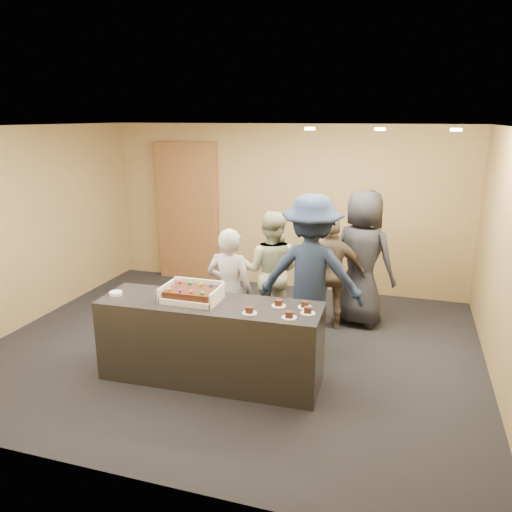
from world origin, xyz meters
name	(u,v)px	position (x,y,z in m)	size (l,w,h in m)	color
room	(232,243)	(0.00, 0.00, 1.35)	(6.04, 6.00, 2.70)	black
serving_counter	(210,341)	(0.03, -0.83, 0.45)	(2.40, 0.70, 0.90)	black
storage_cabinet	(188,212)	(-1.70, 2.41, 1.20)	(1.09, 0.15, 2.40)	brown
cake_box	(193,296)	(-0.17, -0.81, 0.94)	(0.61, 0.42, 0.18)	white
sheet_cake	(191,292)	(-0.17, -0.83, 1.00)	(0.52, 0.36, 0.11)	#33180B
plate_stack	(116,293)	(-1.05, -0.92, 0.92)	(0.14, 0.14, 0.04)	white
slice_a	(250,311)	(0.54, -0.99, 0.92)	(0.15, 0.15, 0.07)	white
slice_b	(279,304)	(0.77, -0.71, 0.92)	(0.15, 0.15, 0.07)	white
slice_c	(289,316)	(0.94, -0.99, 0.92)	(0.15, 0.15, 0.07)	white
slice_d	(305,305)	(1.03, -0.67, 0.92)	(0.15, 0.15, 0.07)	white
slice_e	(308,311)	(1.09, -0.82, 0.92)	(0.15, 0.15, 0.07)	white
person_server_grey	(230,291)	(0.00, -0.12, 0.78)	(0.57, 0.37, 1.56)	#B0AFB5
person_sage_man	(271,271)	(0.29, 0.70, 0.82)	(0.79, 0.62, 1.63)	#9FA97D
person_navy_man	(311,275)	(0.92, 0.21, 0.97)	(1.26, 0.72, 1.95)	#1D2A42
person_brown_extra	(331,273)	(1.05, 0.98, 0.77)	(0.90, 0.38, 1.54)	brown
person_dark_suit	(362,258)	(1.43, 1.25, 0.94)	(0.92, 0.60, 1.88)	black
ceiling_spotlights	(380,129)	(1.60, 0.50, 2.67)	(1.72, 0.12, 0.03)	#FFEAC6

